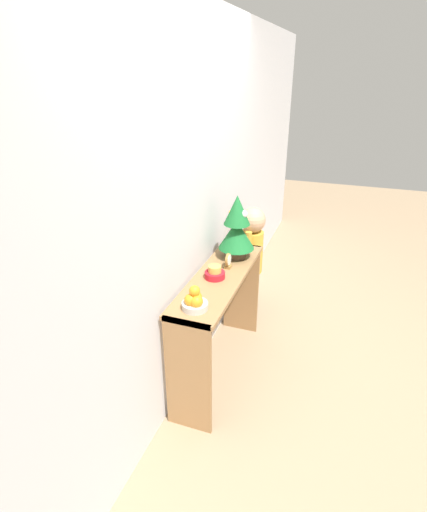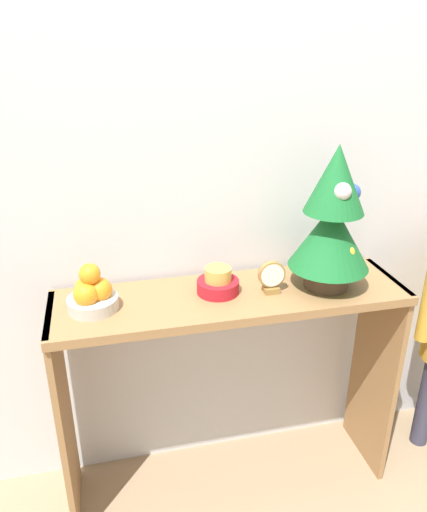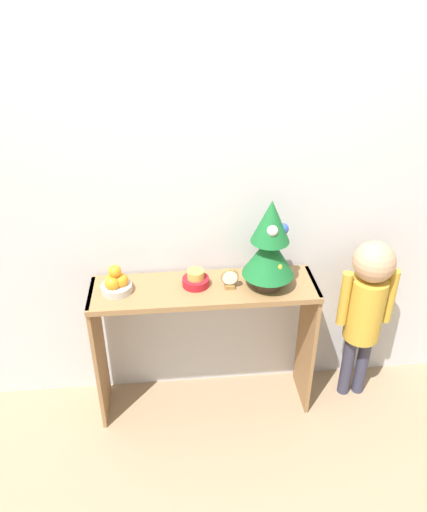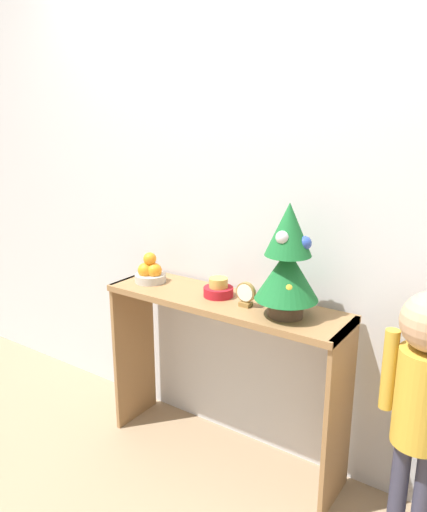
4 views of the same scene
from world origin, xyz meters
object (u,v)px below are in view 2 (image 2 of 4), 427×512
at_px(fruit_bowl, 92,294).
at_px(mini_tree, 333,219).
at_px(singing_bowl, 218,283).
at_px(desk_clock, 272,277).

bearing_deg(fruit_bowl, mini_tree, -1.67).
height_order(mini_tree, singing_bowl, mini_tree).
xyz_separation_m(fruit_bowl, singing_bowl, (0.40, 0.02, -0.02)).
distance_m(mini_tree, singing_bowl, 0.42).
height_order(fruit_bowl, singing_bowl, fruit_bowl).
distance_m(fruit_bowl, singing_bowl, 0.40).
bearing_deg(desk_clock, singing_bowl, 167.04).
height_order(mini_tree, fruit_bowl, mini_tree).
bearing_deg(mini_tree, singing_bowl, 173.81).
distance_m(singing_bowl, desk_clock, 0.18).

